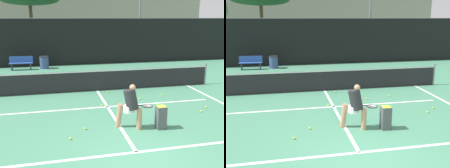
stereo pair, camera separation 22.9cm
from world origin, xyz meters
TOP-DOWN VIEW (x-y plane):
  - ground_plane at (0.00, 0.00)m, footprint 100.00×100.00m
  - court_baseline_near at (0.00, 0.40)m, footprint 11.00×0.10m
  - court_service_line at (0.00, 3.93)m, footprint 8.25×0.10m
  - court_center_mark at (0.00, 3.33)m, footprint 0.10×5.85m
  - court_sideline_right at (4.51, 3.33)m, footprint 0.10×6.85m
  - net at (0.00, 6.25)m, footprint 11.09×0.09m
  - fence_back at (0.00, 13.35)m, footprint 24.00×0.06m
  - player_practicing at (0.27, 1.86)m, footprint 1.21×0.53m
  - tennis_ball_scattered_0 at (2.58, 4.79)m, footprint 0.07×0.07m
  - tennis_ball_scattered_1 at (0.42, 5.80)m, footprint 0.07×0.07m
  - tennis_ball_scattered_2 at (3.57, 3.00)m, footprint 0.07×0.07m
  - tennis_ball_scattered_3 at (3.14, 2.63)m, footprint 0.07×0.07m
  - tennis_ball_scattered_4 at (-0.18, 4.07)m, footprint 0.07×0.07m
  - tennis_ball_scattered_5 at (-1.08, 2.05)m, footprint 0.07×0.07m
  - tennis_ball_scattered_6 at (-1.56, 1.47)m, footprint 0.07×0.07m
  - tennis_ball_scattered_7 at (1.51, 4.54)m, footprint 0.07×0.07m
  - ball_hopper at (1.17, 1.65)m, footprint 0.28×0.28m
  - courtside_bench at (-3.92, 12.24)m, footprint 1.46×0.42m
  - trash_bin at (-2.49, 12.36)m, footprint 0.59×0.59m
  - parked_car at (-2.44, 16.19)m, footprint 1.78×4.43m
  - tree_mid at (-3.50, 18.17)m, footprint 4.77×4.77m
  - building_far at (0.00, 29.57)m, footprint 36.00×2.40m

SIDE VIEW (x-z plane):
  - ground_plane at x=0.00m, z-range 0.00..0.00m
  - court_baseline_near at x=0.00m, z-range 0.00..0.01m
  - court_service_line at x=0.00m, z-range 0.00..0.01m
  - court_center_mark at x=0.00m, z-range 0.00..0.01m
  - court_sideline_right at x=4.51m, z-range 0.00..0.01m
  - tennis_ball_scattered_0 at x=2.58m, z-range 0.00..0.07m
  - tennis_ball_scattered_1 at x=0.42m, z-range 0.00..0.07m
  - tennis_ball_scattered_2 at x=3.57m, z-range 0.00..0.07m
  - tennis_ball_scattered_3 at x=3.14m, z-range 0.00..0.07m
  - tennis_ball_scattered_4 at x=-0.18m, z-range 0.00..0.07m
  - tennis_ball_scattered_5 at x=-1.08m, z-range 0.00..0.07m
  - tennis_ball_scattered_6 at x=-1.56m, z-range 0.00..0.07m
  - tennis_ball_scattered_7 at x=1.51m, z-range 0.00..0.07m
  - ball_hopper at x=1.17m, z-range 0.02..0.73m
  - trash_bin at x=-2.49m, z-range 0.00..0.82m
  - courtside_bench at x=-3.92m, z-range 0.03..0.89m
  - net at x=0.00m, z-range -0.02..1.05m
  - parked_car at x=-2.44m, z-range -0.12..1.38m
  - player_practicing at x=0.27m, z-range 0.04..1.43m
  - fence_back at x=0.00m, z-range -0.01..3.23m
  - building_far at x=0.00m, z-range 0.00..6.42m
  - tree_mid at x=-3.50m, z-range 2.08..7.21m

